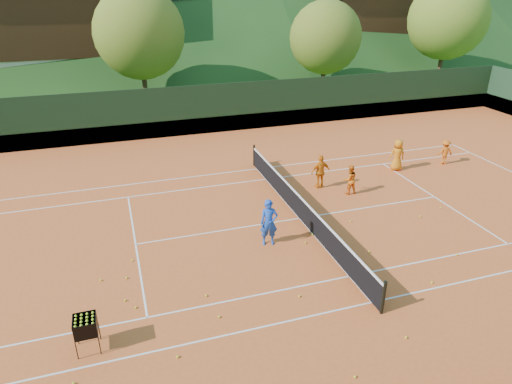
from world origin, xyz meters
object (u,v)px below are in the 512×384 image
object	(u,v)px
tennis_net	(300,207)
ball_hopper	(85,326)
student_c	(397,155)
chalet_mid	(227,18)
student_d	(445,152)
coach	(269,223)
student_b	(320,172)
student_a	(350,179)
chalet_left	(57,18)
chalet_right	(367,15)

from	to	relation	value
tennis_net	ball_hopper	distance (m)	9.32
student_c	chalet_mid	distance (m)	31.05
student_d	ball_hopper	distance (m)	19.07
coach	student_b	distance (m)	5.46
student_a	tennis_net	bearing A→B (deg)	27.08
student_b	tennis_net	xyz separation A→B (m)	(-2.02, -2.47, -0.29)
student_a	student_c	bearing A→B (deg)	-153.43
student_d	tennis_net	xyz separation A→B (m)	(-9.34, -3.19, -0.14)
student_d	chalet_mid	size ratio (longest dim) A/B	0.10
student_b	student_c	xyz separation A→B (m)	(4.53, 0.77, 0.00)
student_a	ball_hopper	world-z (taller)	student_a
chalet_left	student_a	bearing A→B (deg)	-65.52
student_d	chalet_mid	bearing A→B (deg)	-72.73
student_c	chalet_mid	world-z (taller)	chalet_mid
tennis_net	chalet_right	world-z (taller)	chalet_right
coach	student_a	distance (m)	5.62
coach	chalet_right	size ratio (longest dim) A/B	0.15
coach	student_d	bearing A→B (deg)	33.79
student_a	student_d	size ratio (longest dim) A/B	1.04
ball_hopper	chalet_right	size ratio (longest dim) A/B	0.08
student_b	chalet_right	xyz separation A→B (m)	(17.98, 27.53, 4.45)
coach	student_a	size ratio (longest dim) A/B	1.29
student_c	student_d	size ratio (longest dim) A/B	1.22
student_c	ball_hopper	bearing A→B (deg)	36.23
student_c	chalet_left	world-z (taller)	chalet_left
student_c	ball_hopper	xyz separation A→B (m)	(-14.48, -8.12, -0.04)
ball_hopper	chalet_right	bearing A→B (deg)	51.32
ball_hopper	chalet_right	distance (m)	44.91
student_c	tennis_net	xyz separation A→B (m)	(-6.55, -3.24, -0.29)
coach	tennis_net	bearing A→B (deg)	49.41
student_c	student_b	bearing A→B (deg)	16.63
chalet_left	chalet_right	xyz separation A→B (m)	(30.00, 0.00, -0.39)
coach	student_c	size ratio (longest dim) A/B	1.10
chalet_left	chalet_right	size ratio (longest dim) A/B	1.16
coach	chalet_mid	bearing A→B (deg)	88.89
student_d	ball_hopper	bearing A→B (deg)	36.13
student_d	chalet_left	distance (m)	33.43
coach	student_d	world-z (taller)	coach
student_c	chalet_right	bearing A→B (deg)	-109.73
coach	student_d	size ratio (longest dim) A/B	1.34
ball_hopper	chalet_left	size ratio (longest dim) A/B	0.07
coach	tennis_net	size ratio (longest dim) A/B	0.14
ball_hopper	student_c	bearing A→B (deg)	29.29
student_a	student_d	world-z (taller)	student_a
chalet_mid	ball_hopper	bearing A→B (deg)	-109.71
student_d	ball_hopper	world-z (taller)	student_d
student_d	chalet_right	xyz separation A→B (m)	(10.66, 26.81, 4.59)
student_a	chalet_mid	world-z (taller)	chalet_mid
student_d	tennis_net	world-z (taller)	student_d
student_d	chalet_mid	distance (m)	31.29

